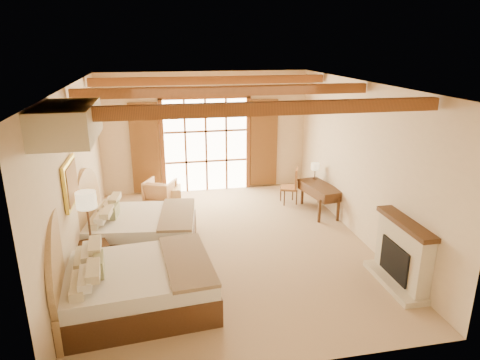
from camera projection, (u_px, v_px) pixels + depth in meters
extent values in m
plane|color=tan|center=(228.00, 245.00, 8.67)|extent=(7.00, 7.00, 0.00)
plane|color=beige|center=(206.00, 133.00, 11.44)|extent=(5.50, 0.00, 5.50)
plane|color=beige|center=(76.00, 178.00, 7.67)|extent=(0.00, 7.00, 7.00)
plane|color=beige|center=(361.00, 162.00, 8.68)|extent=(0.00, 7.00, 7.00)
plane|color=#AA7235|center=(226.00, 84.00, 7.68)|extent=(7.00, 7.00, 0.00)
cube|color=white|center=(206.00, 146.00, 11.51)|extent=(2.20, 0.02, 2.50)
cube|color=brown|center=(145.00, 149.00, 11.19)|extent=(0.75, 0.06, 2.40)
cube|color=brown|center=(264.00, 143.00, 11.78)|extent=(0.75, 0.06, 2.40)
cube|color=beige|center=(403.00, 254.00, 7.12)|extent=(0.25, 1.30, 1.10)
cube|color=black|center=(398.00, 260.00, 7.14)|extent=(0.18, 0.80, 0.60)
cube|color=beige|center=(394.00, 281.00, 7.26)|extent=(0.45, 1.40, 0.10)
cube|color=#472B17|center=(406.00, 223.00, 6.94)|extent=(0.30, 1.40, 0.08)
cube|color=yellow|center=(70.00, 183.00, 6.93)|extent=(0.05, 0.95, 0.75)
cube|color=#B87A40|center=(72.00, 183.00, 6.93)|extent=(0.02, 0.82, 0.62)
cube|color=beige|center=(67.00, 122.00, 5.45)|extent=(0.70, 1.40, 0.45)
cube|color=#472B17|center=(139.00, 294.00, 6.59)|extent=(2.41, 1.90, 0.44)
cube|color=silver|center=(137.00, 275.00, 6.48)|extent=(2.36, 1.87, 0.24)
cube|color=#82654E|center=(188.00, 262.00, 6.58)|extent=(0.83, 1.80, 0.06)
cube|color=gray|center=(99.00, 263.00, 6.30)|extent=(0.17, 0.47, 0.27)
cube|color=#472B17|center=(142.00, 236.00, 8.60)|extent=(2.32, 1.86, 0.42)
cube|color=silver|center=(141.00, 221.00, 8.50)|extent=(2.27, 1.82, 0.23)
cube|color=#82654E|center=(177.00, 212.00, 8.59)|extent=(0.84, 1.71, 0.05)
cube|color=gray|center=(114.00, 212.00, 8.33)|extent=(0.18, 0.45, 0.25)
cube|color=#472B17|center=(95.00, 258.00, 7.57)|extent=(0.60, 0.60, 0.56)
cylinder|color=#3E291E|center=(95.00, 275.00, 7.52)|extent=(0.22, 0.22, 0.03)
cylinder|color=#3E291E|center=(91.00, 240.00, 7.31)|extent=(0.04, 0.04, 1.34)
cylinder|color=beige|center=(86.00, 200.00, 7.08)|extent=(0.33, 0.33, 0.28)
imported|color=tan|center=(160.00, 192.00, 10.78)|extent=(0.91, 0.92, 0.63)
cube|color=tan|center=(170.00, 195.00, 10.92)|extent=(0.57, 0.57, 0.39)
cube|color=#472B17|center=(320.00, 186.00, 10.14)|extent=(0.76, 1.34, 0.05)
cube|color=#472B17|center=(320.00, 191.00, 10.17)|extent=(0.73, 1.30, 0.20)
cube|color=#AE693D|center=(289.00, 188.00, 10.79)|extent=(0.52, 0.52, 0.05)
cube|color=#AE693D|center=(296.00, 178.00, 10.74)|extent=(0.19, 0.39, 0.49)
cylinder|color=#3E291E|center=(315.00, 178.00, 10.62)|extent=(0.12, 0.12, 0.02)
cylinder|color=#3E291E|center=(315.00, 173.00, 10.58)|extent=(0.02, 0.02, 0.28)
cylinder|color=beige|center=(315.00, 166.00, 10.53)|extent=(0.20, 0.20, 0.16)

